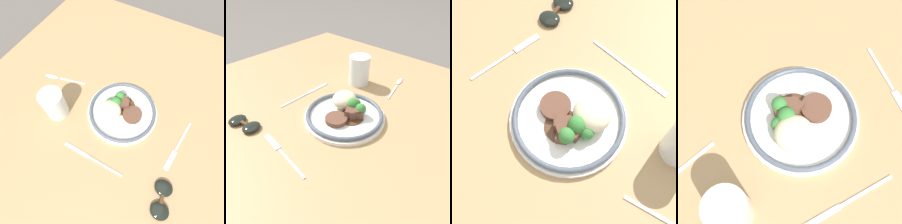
{
  "view_description": "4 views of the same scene",
  "coord_description": "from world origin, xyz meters",
  "views": [
    {
      "loc": [
        -0.1,
        0.22,
        0.62
      ],
      "look_at": [
        0.03,
        -0.01,
        0.07
      ],
      "focal_mm": 28.0,
      "sensor_mm": 36.0,
      "label": 1
    },
    {
      "loc": [
        -0.4,
        -0.38,
        0.47
      ],
      "look_at": [
        -0.02,
        -0.04,
        0.09
      ],
      "focal_mm": 35.0,
      "sensor_mm": 36.0,
      "label": 2
    },
    {
      "loc": [
        0.18,
        -0.24,
        0.66
      ],
      "look_at": [
        -0.0,
        -0.05,
        0.1
      ],
      "focal_mm": 50.0,
      "sensor_mm": 36.0,
      "label": 3
    },
    {
      "loc": [
        0.14,
        0.16,
        0.68
      ],
      "look_at": [
        0.03,
        -0.05,
        0.09
      ],
      "focal_mm": 50.0,
      "sensor_mm": 36.0,
      "label": 4
    }
  ],
  "objects": [
    {
      "name": "ground_plane",
      "position": [
        0.0,
        0.0,
        0.0
      ],
      "size": [
        8.0,
        8.0,
        0.0
      ],
      "primitive_type": "plane",
      "color": "#5B5651"
    },
    {
      "name": "dining_table",
      "position": [
        0.0,
        0.0,
        0.02
      ],
      "size": [
        1.16,
        1.23,
        0.05
      ],
      "color": "tan",
      "rests_on": "ground"
    },
    {
      "name": "plate",
      "position": [
        0.01,
        -0.04,
        0.07
      ],
      "size": [
        0.25,
        0.25,
        0.06
      ],
      "color": "white",
      "rests_on": "dining_table"
    },
    {
      "name": "juice_glass",
      "position": [
        0.21,
        0.07,
        0.1
      ],
      "size": [
        0.08,
        0.08,
        0.11
      ],
      "color": "#F4AD19",
      "rests_on": "dining_table"
    },
    {
      "name": "fork",
      "position": [
        -0.21,
        -0.0,
        0.05
      ],
      "size": [
        0.03,
        0.19,
        0.0
      ],
      "rotation": [
        0.0,
        0.0,
        1.46
      ],
      "color": "silver",
      "rests_on": "dining_table"
    },
    {
      "name": "knife",
      "position": [
        0.02,
        0.16,
        0.05
      ],
      "size": [
        0.21,
        0.01,
        0.0
      ],
      "rotation": [
        0.0,
        0.0,
        0.0
      ],
      "color": "silver",
      "rests_on": "dining_table"
    },
    {
      "name": "spoon",
      "position": [
        0.31,
        -0.05,
        0.05
      ],
      "size": [
        0.17,
        0.05,
        0.01
      ],
      "rotation": [
        0.0,
        0.0,
        0.24
      ],
      "color": "silver",
      "rests_on": "dining_table"
    },
    {
      "name": "sunglasses",
      "position": [
        -0.22,
        0.16,
        0.06
      ],
      "size": [
        0.07,
        0.12,
        0.02
      ],
      "rotation": [
        0.0,
        0.0,
        0.19
      ],
      "color": "black",
      "rests_on": "dining_table"
    }
  ]
}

